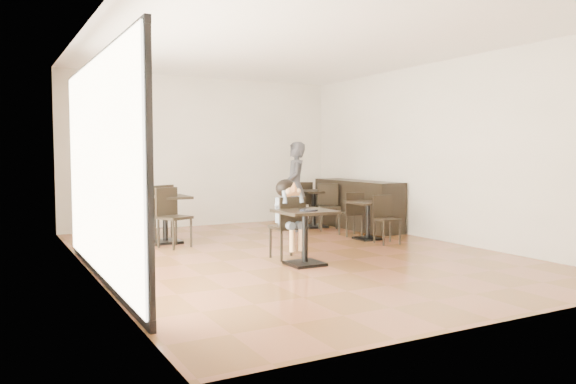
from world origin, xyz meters
TOP-DOWN VIEW (x-y plane):
  - floor at (0.00, 0.00)m, footprint 6.00×8.00m
  - ceiling at (0.00, 0.00)m, footprint 6.00×8.00m
  - wall_back at (0.00, 4.00)m, footprint 6.00×0.01m
  - wall_front at (0.00, -4.00)m, footprint 6.00×0.01m
  - wall_left at (-3.00, 0.00)m, footprint 0.01×8.00m
  - wall_right at (3.00, 0.00)m, footprint 0.01×8.00m
  - storefront_window at (-2.97, -0.50)m, footprint 0.04×4.50m
  - child_table at (-0.26, -0.82)m, footprint 0.74×0.74m
  - child_chair at (-0.26, -0.27)m, footprint 0.42×0.42m
  - child at (-0.26, -0.27)m, footprint 0.42×0.59m
  - plate at (-0.26, -0.92)m, footprint 0.26×0.26m
  - pizza_slice at (-0.26, -0.46)m, footprint 0.27×0.21m
  - adult_patron at (1.32, 2.27)m, footprint 0.66×0.77m
  - cafe_table_mid at (1.92, 0.65)m, footprint 0.74×0.74m
  - cafe_table_left at (-1.43, 2.03)m, footprint 1.03×1.03m
  - cafe_table_back at (1.93, 2.57)m, footprint 0.98×0.98m
  - chair_mid_a at (1.92, 1.20)m, footprint 0.42×0.42m
  - chair_mid_b at (1.92, 0.10)m, footprint 0.42×0.42m
  - chair_left_a at (-1.43, 2.58)m, footprint 0.59×0.59m
  - chair_left_b at (-1.43, 1.48)m, footprint 0.59×0.59m
  - chair_back_a at (1.97, 3.12)m, footprint 0.56×0.56m
  - chair_back_b at (1.97, 2.02)m, footprint 0.56×0.56m
  - service_counter at (2.65, 2.00)m, footprint 0.60×2.40m

SIDE VIEW (x-z plane):
  - floor at x=0.00m, z-range -0.01..0.01m
  - cafe_table_mid at x=1.92m, z-range 0.00..0.70m
  - child_table at x=-0.26m, z-range 0.00..0.78m
  - cafe_table_back at x=1.93m, z-range 0.00..0.78m
  - cafe_table_left at x=-1.43m, z-range 0.00..0.83m
  - chair_mid_a at x=1.92m, z-range 0.00..0.84m
  - chair_mid_b at x=1.92m, z-range 0.00..0.84m
  - child_chair at x=-0.26m, z-range 0.00..0.94m
  - chair_back_a at x=1.97m, z-range 0.00..0.94m
  - chair_back_b at x=1.97m, z-range 0.00..0.94m
  - chair_left_a at x=-1.43m, z-range 0.00..1.00m
  - chair_left_b at x=-1.43m, z-range 0.00..1.00m
  - service_counter at x=2.65m, z-range 0.00..1.00m
  - child at x=-0.26m, z-range 0.00..1.18m
  - plate at x=-0.26m, z-range 0.78..0.79m
  - adult_patron at x=1.32m, z-range 0.00..1.80m
  - pizza_slice at x=-0.26m, z-range 0.99..1.05m
  - storefront_window at x=-2.97m, z-range 0.10..2.70m
  - wall_back at x=0.00m, z-range 0.00..3.20m
  - wall_front at x=0.00m, z-range 0.00..3.20m
  - wall_left at x=-3.00m, z-range 0.00..3.20m
  - wall_right at x=3.00m, z-range 0.00..3.20m
  - ceiling at x=0.00m, z-range 3.20..3.21m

